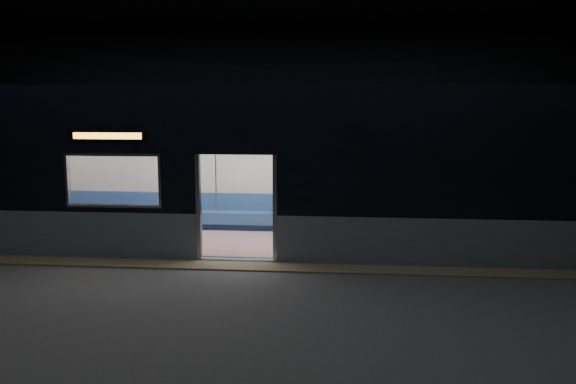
# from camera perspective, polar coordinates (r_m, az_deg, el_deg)

# --- Properties ---
(station_floor) EXTENTS (24.00, 14.00, 0.01)m
(station_floor) POSITION_cam_1_polar(r_m,az_deg,el_deg) (10.90, -5.74, -7.85)
(station_floor) COLOR #47494C
(station_floor) RESTS_ON ground
(station_envelope) EXTENTS (24.00, 14.00, 5.00)m
(station_envelope) POSITION_cam_1_polar(r_m,az_deg,el_deg) (10.43, -6.07, 11.80)
(station_envelope) COLOR black
(station_envelope) RESTS_ON station_floor
(tactile_strip) EXTENTS (22.80, 0.50, 0.03)m
(tactile_strip) POSITION_cam_1_polar(r_m,az_deg,el_deg) (11.41, -5.21, -6.95)
(tactile_strip) COLOR #8C7F59
(tactile_strip) RESTS_ON station_floor
(metro_car) EXTENTS (18.00, 3.04, 3.35)m
(metro_car) POSITION_cam_1_polar(r_m,az_deg,el_deg) (13.00, -3.72, 3.28)
(metro_car) COLOR gray
(metro_car) RESTS_ON station_floor
(passenger) EXTENTS (0.46, 0.78, 1.48)m
(passenger) POSITION_cam_1_polar(r_m,az_deg,el_deg) (14.00, 0.91, -0.41)
(passenger) COLOR black
(passenger) RESTS_ON metro_car
(handbag) EXTENTS (0.42, 0.39, 0.17)m
(handbag) POSITION_cam_1_polar(r_m,az_deg,el_deg) (13.78, 0.91, -1.13)
(handbag) COLOR black
(handbag) RESTS_ON passenger
(transit_map) EXTENTS (1.06, 0.03, 0.69)m
(transit_map) POSITION_cam_1_polar(r_m,az_deg,el_deg) (14.21, 1.62, 2.38)
(transit_map) COLOR white
(transit_map) RESTS_ON metro_car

